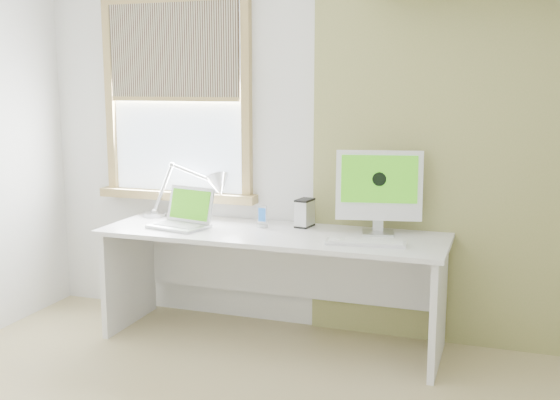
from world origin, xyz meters
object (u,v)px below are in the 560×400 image
at_px(laptop, 184,217).
at_px(desk_lamp, 207,189).
at_px(external_drive, 305,213).
at_px(desk, 275,259).
at_px(imac, 379,187).

bearing_deg(laptop, desk_lamp, 86.42).
bearing_deg(external_drive, laptop, -161.75).
height_order(desk, laptop, laptop).
relative_size(laptop, external_drive, 2.25).
bearing_deg(desk_lamp, desk, -21.15).
distance_m(laptop, imac, 1.28).
bearing_deg(external_drive, imac, -3.98).
distance_m(external_drive, imac, 0.53).
xyz_separation_m(desk_lamp, imac, (1.22, -0.10, 0.09)).
bearing_deg(external_drive, desk_lamp, 174.61).
bearing_deg(desk, laptop, -171.27).
bearing_deg(laptop, imac, 9.78).
height_order(laptop, imac, imac).
bearing_deg(laptop, external_drive, 18.25).
distance_m(desk, laptop, 0.66).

